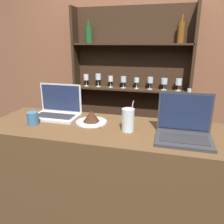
% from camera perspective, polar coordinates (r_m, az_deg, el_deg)
% --- Properties ---
extents(bar_counter, '(1.60, 0.54, 1.08)m').
position_cam_1_polar(bar_counter, '(1.72, -1.86, -20.98)').
color(bar_counter, brown).
rests_on(bar_counter, ground_plane).
extents(back_wall, '(7.00, 0.06, 2.70)m').
position_cam_1_polar(back_wall, '(2.63, 6.21, 11.82)').
color(back_wall, brown).
rests_on(back_wall, ground_plane).
extents(back_shelf, '(1.35, 0.18, 2.00)m').
position_cam_1_polar(back_shelf, '(2.61, 4.80, 4.92)').
color(back_shelf, '#332114').
rests_on(back_shelf, ground_plane).
extents(laptop_near, '(0.33, 0.21, 0.24)m').
position_cam_1_polar(laptop_near, '(1.69, -14.05, 0.70)').
color(laptop_near, silver).
rests_on(laptop_near, bar_counter).
extents(laptop_far, '(0.31, 0.23, 0.26)m').
position_cam_1_polar(laptop_far, '(1.33, 18.30, -4.20)').
color(laptop_far, '#333338').
rests_on(laptop_far, bar_counter).
extents(cake_plate, '(0.21, 0.21, 0.09)m').
position_cam_1_polar(cake_plate, '(1.52, -5.40, -1.53)').
color(cake_plate, white).
rests_on(cake_plate, bar_counter).
extents(water_glass, '(0.08, 0.08, 0.20)m').
position_cam_1_polar(water_glass, '(1.36, 4.20, -2.08)').
color(water_glass, silver).
rests_on(water_glass, bar_counter).
extents(wine_bottle_clear, '(0.08, 0.08, 0.24)m').
position_cam_1_polar(wine_bottle_clear, '(1.56, 19.03, 0.34)').
color(wine_bottle_clear, '#B2C1C6').
rests_on(wine_bottle_clear, bar_counter).
extents(coffee_cup, '(0.07, 0.07, 0.09)m').
position_cam_1_polar(coffee_cup, '(1.57, -19.98, -1.57)').
color(coffee_cup, '#38668C').
rests_on(coffee_cup, bar_counter).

